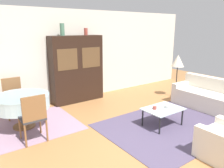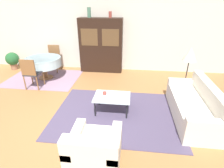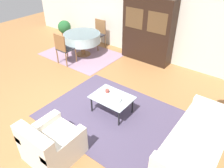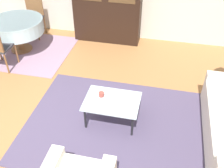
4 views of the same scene
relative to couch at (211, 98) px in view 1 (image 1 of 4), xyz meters
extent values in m
plane|color=#9E6B3D|center=(-2.96, -0.60, -0.30)|extent=(14.00, 14.00, 0.00)
cube|color=beige|center=(-2.96, 3.03, 1.05)|extent=(10.00, 0.06, 2.70)
cube|color=#4C425B|center=(-1.79, -0.07, -0.30)|extent=(2.96, 2.24, 0.01)
cube|color=gray|center=(-4.55, 1.76, -0.30)|extent=(2.41, 1.77, 0.01)
cube|color=silver|center=(-0.05, 0.00, -0.07)|extent=(0.83, 1.96, 0.46)
cube|color=silver|center=(0.26, 0.00, 0.34)|extent=(0.20, 1.96, 0.36)
cube|color=silver|center=(-0.05, 0.90, 0.22)|extent=(0.83, 0.16, 0.12)
cube|color=silver|center=(-2.34, -1.52, 0.21)|extent=(0.16, 0.85, 0.12)
cylinder|color=black|center=(-2.28, -0.23, -0.10)|extent=(0.04, 0.04, 0.39)
cylinder|color=black|center=(-1.54, -0.23, -0.10)|extent=(0.04, 0.04, 0.39)
cylinder|color=black|center=(-2.28, 0.28, -0.10)|extent=(0.04, 0.04, 0.39)
cylinder|color=black|center=(-1.54, 0.28, -0.10)|extent=(0.04, 0.04, 0.39)
cube|color=silver|center=(-1.91, 0.03, 0.10)|extent=(0.86, 0.63, 0.02)
cube|color=black|center=(-2.64, 2.76, 0.67)|extent=(1.56, 0.44, 1.96)
cube|color=brown|center=(-3.01, 2.54, 1.02)|extent=(0.59, 0.01, 0.59)
cube|color=brown|center=(-2.26, 2.54, 1.02)|extent=(0.59, 0.01, 0.59)
cylinder|color=brown|center=(-4.48, 1.80, -0.28)|extent=(0.48, 0.48, 0.03)
cylinder|color=brown|center=(-4.48, 1.80, -0.07)|extent=(0.14, 0.14, 0.44)
cylinder|color=silver|center=(-4.48, 1.80, 0.30)|extent=(1.17, 1.17, 0.30)
cylinder|color=silver|center=(-4.48, 1.80, 0.43)|extent=(1.18, 1.18, 0.03)
cylinder|color=brown|center=(-4.68, 1.28, -0.07)|extent=(0.04, 0.04, 0.44)
cylinder|color=brown|center=(-4.28, 1.28, -0.07)|extent=(0.04, 0.04, 0.44)
cylinder|color=brown|center=(-4.68, 0.87, -0.07)|extent=(0.04, 0.04, 0.44)
cylinder|color=brown|center=(-4.28, 0.87, -0.07)|extent=(0.04, 0.04, 0.44)
cube|color=#333338|center=(-4.48, 1.07, 0.17)|extent=(0.44, 0.44, 0.04)
cube|color=brown|center=(-4.48, 0.87, 0.43)|extent=(0.44, 0.04, 0.47)
cylinder|color=brown|center=(-4.28, 2.32, -0.07)|extent=(0.04, 0.04, 0.44)
cylinder|color=brown|center=(-4.68, 2.32, -0.07)|extent=(0.04, 0.04, 0.44)
cylinder|color=brown|center=(-4.28, 2.73, -0.07)|extent=(0.04, 0.04, 0.44)
cylinder|color=brown|center=(-4.68, 2.73, -0.07)|extent=(0.04, 0.04, 0.44)
cube|color=#333338|center=(-4.48, 2.52, 0.17)|extent=(0.44, 0.44, 0.04)
cube|color=brown|center=(-4.48, 2.72, 0.43)|extent=(0.44, 0.04, 0.47)
cylinder|color=black|center=(0.09, 1.24, -0.29)|extent=(0.28, 0.28, 0.02)
cylinder|color=black|center=(0.09, 1.24, 0.22)|extent=(0.03, 0.03, 0.99)
cone|color=beige|center=(0.09, 1.24, 0.87)|extent=(0.39, 0.39, 0.37)
cylinder|color=#9E4238|center=(-2.10, 0.10, 0.15)|extent=(0.09, 0.09, 0.07)
cylinder|color=white|center=(-1.76, -0.04, 0.15)|extent=(0.21, 0.21, 0.07)
cylinder|color=#4C7A60|center=(-3.03, 2.76, 1.82)|extent=(0.12, 0.12, 0.33)
cylinder|color=#9E4238|center=(-2.29, 2.76, 1.75)|extent=(0.11, 0.11, 0.21)
camera|label=1|loc=(-5.53, -3.02, 1.87)|focal=35.00mm
camera|label=2|loc=(-1.49, -3.58, 2.19)|focal=28.00mm
camera|label=3|loc=(0.36, -2.96, 2.90)|focal=35.00mm
camera|label=4|loc=(-1.24, -2.97, 2.82)|focal=42.00mm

